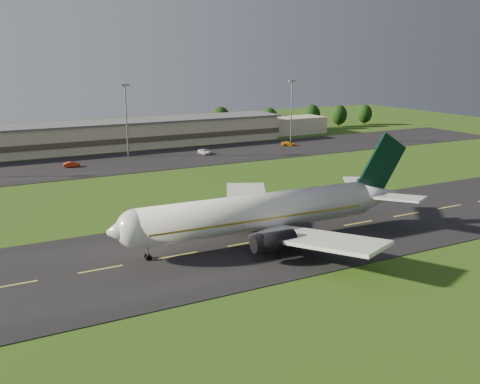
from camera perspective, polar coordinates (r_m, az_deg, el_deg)
name	(u,v)px	position (r m, az deg, el deg)	size (l,w,h in m)	color
ground	(245,244)	(81.88, 0.57, -5.56)	(360.00, 360.00, 0.00)	#2D4E13
taxiway	(245,244)	(81.87, 0.57, -5.53)	(220.00, 30.00, 0.10)	black
apron	(119,163)	(147.16, -12.82, 3.06)	(260.00, 30.00, 0.10)	black
airliner	(263,212)	(81.86, 2.52, -2.15)	(51.29, 42.15, 15.57)	silver
terminal	(117,135)	(171.20, -12.95, 5.93)	(145.00, 16.00, 8.40)	#C2B294
light_mast_centre	(126,112)	(154.28, -12.06, 8.38)	(2.40, 1.20, 20.35)	gray
light_mast_east	(292,104)	(177.16, 5.53, 9.35)	(2.40, 1.20, 20.35)	gray
tree_line	(180,124)	(188.04, -6.37, 7.24)	(192.33, 7.97, 10.24)	black
service_vehicle_b	(72,164)	(144.18, -17.50, 2.82)	(1.42, 4.09, 1.35)	#AB290B
service_vehicle_c	(204,152)	(156.50, -3.84, 4.31)	(2.25, 4.88, 1.36)	white
service_vehicle_d	(288,144)	(171.46, 5.19, 5.16)	(1.87, 4.59, 1.33)	orange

